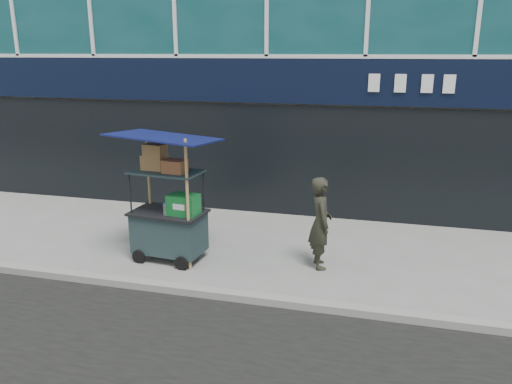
# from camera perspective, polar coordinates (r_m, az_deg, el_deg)

# --- Properties ---
(ground) EXTENTS (80.00, 80.00, 0.00)m
(ground) POSITION_cam_1_polar(r_m,az_deg,el_deg) (7.78, -5.57, -11.05)
(ground) COLOR gray
(ground) RESTS_ON ground
(curb) EXTENTS (80.00, 0.18, 0.12)m
(curb) POSITION_cam_1_polar(r_m,az_deg,el_deg) (7.59, -6.10, -11.30)
(curb) COLOR gray
(curb) RESTS_ON ground
(vendor_cart) EXTENTS (1.76, 1.33, 2.24)m
(vendor_cart) POSITION_cam_1_polar(r_m,az_deg,el_deg) (8.66, -9.89, -2.73)
(vendor_cart) COLOR #1B2B2F
(vendor_cart) RESTS_ON ground
(vendor_man) EXTENTS (0.53, 0.66, 1.55)m
(vendor_man) POSITION_cam_1_polar(r_m,az_deg,el_deg) (8.31, 7.38, -3.51)
(vendor_man) COLOR #26271D
(vendor_man) RESTS_ON ground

